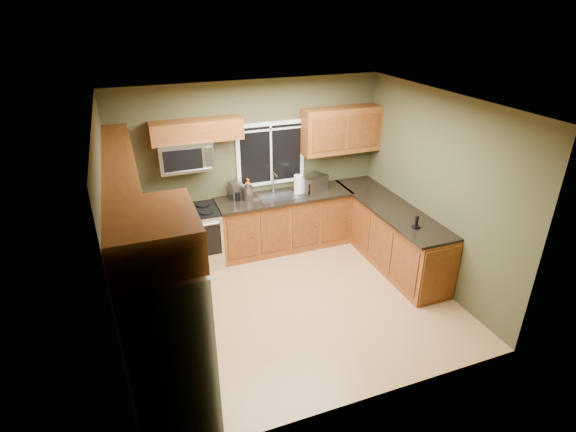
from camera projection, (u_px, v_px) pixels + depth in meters
floor at (294, 302)px, 6.15m from camera, size 4.20×4.20×0.00m
ceiling at (295, 104)px, 4.97m from camera, size 4.20×4.20×0.00m
back_wall at (253, 168)px, 7.08m from camera, size 4.20×0.00×4.20m
front_wall at (367, 294)px, 4.05m from camera, size 4.20×0.00×4.20m
left_wall at (115, 243)px, 4.90m from camera, size 0.00×3.60×3.60m
right_wall at (435, 191)px, 6.23m from camera, size 0.00×3.60×3.60m
window at (271, 154)px, 7.07m from camera, size 1.12×0.03×1.02m
base_cabinets_left at (150, 283)px, 5.78m from camera, size 0.60×2.65×0.90m
countertop_left at (148, 251)px, 5.59m from camera, size 0.65×2.65×0.04m
base_cabinets_back at (284, 222)px, 7.35m from camera, size 2.17×0.60×0.90m
countertop_back at (285, 197)px, 7.12m from camera, size 2.17×0.65×0.04m
base_cabinets_peninsula at (389, 234)px, 6.98m from camera, size 0.60×2.52×0.90m
countertop_peninsula at (390, 207)px, 6.78m from camera, size 0.65×2.50×0.04m
upper_cabinets_left at (122, 182)px, 5.13m from camera, size 0.33×2.65×0.72m
upper_cabinets_back_left at (197, 130)px, 6.36m from camera, size 1.30×0.33×0.30m
upper_cabinets_back_right at (341, 130)px, 7.18m from camera, size 1.30×0.33×0.72m
upper_cabinet_over_fridge at (153, 235)px, 3.62m from camera, size 0.72×0.90×0.38m
refrigerator at (169, 344)px, 4.11m from camera, size 0.74×0.90×1.80m
range at (195, 237)px, 6.85m from camera, size 0.76×0.69×0.94m
microwave at (185, 156)px, 6.42m from camera, size 0.76×0.41×0.42m
sink at (277, 195)px, 7.09m from camera, size 0.60×0.42×0.36m
toaster_oven at (312, 183)px, 7.23m from camera, size 0.52×0.47×0.27m
coffee_maker at (236, 191)px, 6.94m from camera, size 0.20×0.24×0.28m
kettle at (248, 192)px, 6.89m from camera, size 0.19×0.19×0.28m
paper_towel_roll at (298, 184)px, 7.13m from camera, size 0.15×0.15×0.34m
soap_bottle_a at (248, 187)px, 7.08m from camera, size 0.13×0.13×0.27m
soap_bottle_b at (300, 187)px, 7.22m from camera, size 0.08×0.08×0.17m
soap_bottle_c at (240, 192)px, 7.06m from camera, size 0.15×0.15×0.15m
cordless_phone at (416, 224)px, 6.08m from camera, size 0.09×0.09×0.18m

